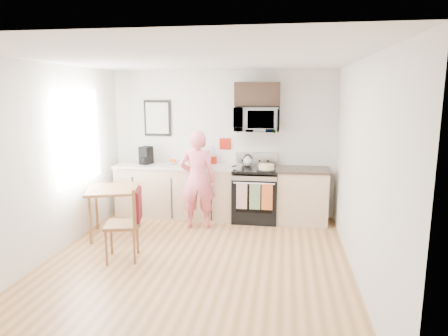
# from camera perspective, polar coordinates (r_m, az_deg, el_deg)

# --- Properties ---
(floor) EXTENTS (4.60, 4.60, 0.00)m
(floor) POSITION_cam_1_polar(r_m,az_deg,el_deg) (5.37, -4.13, -13.55)
(floor) COLOR olive
(floor) RESTS_ON ground
(back_wall) EXTENTS (4.00, 0.04, 2.60)m
(back_wall) POSITION_cam_1_polar(r_m,az_deg,el_deg) (7.22, -0.21, 3.50)
(back_wall) COLOR beige
(back_wall) RESTS_ON floor
(front_wall) EXTENTS (4.00, 0.04, 2.60)m
(front_wall) POSITION_cam_1_polar(r_m,az_deg,el_deg) (2.86, -14.87, -8.09)
(front_wall) COLOR beige
(front_wall) RESTS_ON floor
(left_wall) EXTENTS (0.04, 4.60, 2.60)m
(left_wall) POSITION_cam_1_polar(r_m,az_deg,el_deg) (5.77, -24.07, 0.75)
(left_wall) COLOR beige
(left_wall) RESTS_ON floor
(right_wall) EXTENTS (0.04, 4.60, 2.60)m
(right_wall) POSITION_cam_1_polar(r_m,az_deg,el_deg) (4.94, 18.92, -0.43)
(right_wall) COLOR beige
(right_wall) RESTS_ON floor
(ceiling) EXTENTS (4.00, 4.60, 0.04)m
(ceiling) POSITION_cam_1_polar(r_m,az_deg,el_deg) (4.92, -4.55, 15.29)
(ceiling) COLOR silver
(ceiling) RESTS_ON back_wall
(window) EXTENTS (0.06, 1.40, 1.50)m
(window) POSITION_cam_1_polar(r_m,az_deg,el_deg) (6.40, -20.12, 4.18)
(window) COLOR silver
(window) RESTS_ON left_wall
(cabinet_left) EXTENTS (2.10, 0.60, 0.90)m
(cabinet_left) POSITION_cam_1_polar(r_m,az_deg,el_deg) (7.25, -6.85, -3.38)
(cabinet_left) COLOR tan
(cabinet_left) RESTS_ON floor
(countertop_left) EXTENTS (2.14, 0.64, 0.04)m
(countertop_left) POSITION_cam_1_polar(r_m,az_deg,el_deg) (7.15, -6.93, 0.28)
(countertop_left) COLOR beige
(countertop_left) RESTS_ON cabinet_left
(cabinet_right) EXTENTS (0.84, 0.60, 0.90)m
(cabinet_right) POSITION_cam_1_polar(r_m,az_deg,el_deg) (7.00, 11.07, -4.02)
(cabinet_right) COLOR tan
(cabinet_right) RESTS_ON floor
(countertop_right) EXTENTS (0.88, 0.64, 0.04)m
(countertop_right) POSITION_cam_1_polar(r_m,az_deg,el_deg) (6.90, 11.21, -0.24)
(countertop_right) COLOR black
(countertop_right) RESTS_ON cabinet_right
(range) EXTENTS (0.76, 0.70, 1.16)m
(range) POSITION_cam_1_polar(r_m,az_deg,el_deg) (6.99, 4.50, -3.98)
(range) COLOR black
(range) RESTS_ON floor
(microwave) EXTENTS (0.76, 0.51, 0.42)m
(microwave) POSITION_cam_1_polar(r_m,az_deg,el_deg) (6.88, 4.72, 6.96)
(microwave) COLOR #ADADB2
(microwave) RESTS_ON back_wall
(upper_cabinet) EXTENTS (0.76, 0.35, 0.40)m
(upper_cabinet) POSITION_cam_1_polar(r_m,az_deg,el_deg) (6.91, 4.80, 10.46)
(upper_cabinet) COLOR black
(upper_cabinet) RESTS_ON back_wall
(wall_art) EXTENTS (0.50, 0.04, 0.65)m
(wall_art) POSITION_cam_1_polar(r_m,az_deg,el_deg) (7.43, -9.49, 7.05)
(wall_art) COLOR black
(wall_art) RESTS_ON back_wall
(wall_trivet) EXTENTS (0.20, 0.02, 0.20)m
(wall_trivet) POSITION_cam_1_polar(r_m,az_deg,el_deg) (7.19, 0.16, 3.48)
(wall_trivet) COLOR #A31C0E
(wall_trivet) RESTS_ON back_wall
(person) EXTENTS (0.64, 0.46, 1.62)m
(person) POSITION_cam_1_polar(r_m,az_deg,el_deg) (6.53, -3.80, -1.65)
(person) COLOR #CC384E
(person) RESTS_ON floor
(dining_table) EXTENTS (0.89, 0.89, 0.76)m
(dining_table) POSITION_cam_1_polar(r_m,az_deg,el_deg) (6.40, -15.35, -3.54)
(dining_table) COLOR brown
(dining_table) RESTS_ON floor
(chair) EXTENTS (0.55, 0.51, 1.00)m
(chair) POSITION_cam_1_polar(r_m,az_deg,el_deg) (5.44, -13.01, -6.27)
(chair) COLOR brown
(chair) RESTS_ON floor
(knife_block) EXTENTS (0.16, 0.18, 0.24)m
(knife_block) POSITION_cam_1_polar(r_m,az_deg,el_deg) (7.12, -3.86, 1.43)
(knife_block) COLOR brown
(knife_block) RESTS_ON countertop_left
(utensil_crock) EXTENTS (0.11, 0.11, 0.32)m
(utensil_crock) POSITION_cam_1_polar(r_m,az_deg,el_deg) (7.19, -1.47, 1.61)
(utensil_crock) COLOR #A31C0E
(utensil_crock) RESTS_ON countertop_left
(fruit_bowl) EXTENTS (0.24, 0.24, 0.09)m
(fruit_bowl) POSITION_cam_1_polar(r_m,az_deg,el_deg) (7.25, -7.28, 0.87)
(fruit_bowl) COLOR silver
(fruit_bowl) RESTS_ON countertop_left
(milk_carton) EXTENTS (0.11, 0.11, 0.26)m
(milk_carton) POSITION_cam_1_polar(r_m,az_deg,el_deg) (7.39, -10.53, 1.69)
(milk_carton) COLOR tan
(milk_carton) RESTS_ON countertop_left
(coffee_maker) EXTENTS (0.23, 0.29, 0.31)m
(coffee_maker) POSITION_cam_1_polar(r_m,az_deg,el_deg) (7.31, -11.09, 1.72)
(coffee_maker) COLOR black
(coffee_maker) RESTS_ON countertop_left
(bread_bag) EXTENTS (0.34, 0.19, 0.12)m
(bread_bag) POSITION_cam_1_polar(r_m,az_deg,el_deg) (6.88, -3.73, 0.60)
(bread_bag) COLOR tan
(bread_bag) RESTS_ON countertop_left
(cake) EXTENTS (0.31, 0.31, 0.10)m
(cake) POSITION_cam_1_polar(r_m,az_deg,el_deg) (6.70, 6.08, 0.07)
(cake) COLOR black
(cake) RESTS_ON range
(kettle) EXTENTS (0.17, 0.17, 0.21)m
(kettle) POSITION_cam_1_polar(r_m,az_deg,el_deg) (7.06, 3.43, 0.98)
(kettle) COLOR silver
(kettle) RESTS_ON range
(pot) EXTENTS (0.19, 0.29, 0.09)m
(pot) POSITION_cam_1_polar(r_m,az_deg,el_deg) (6.75, 2.08, 0.16)
(pot) COLOR #ADADB2
(pot) RESTS_ON range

